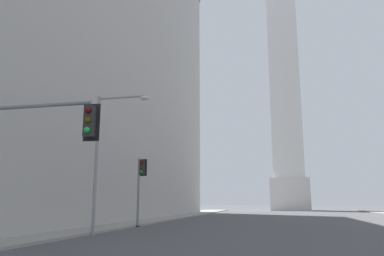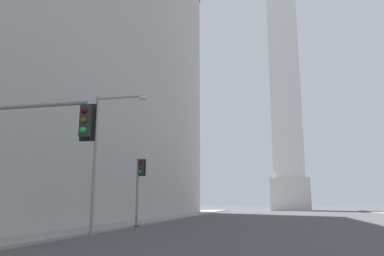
{
  "view_description": "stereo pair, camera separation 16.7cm",
  "coord_description": "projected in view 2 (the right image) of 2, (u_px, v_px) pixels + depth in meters",
  "views": [
    {
      "loc": [
        -2.32,
        -2.66,
        1.91
      ],
      "look_at": [
        -16.55,
        59.68,
        14.47
      ],
      "focal_mm": 35.0,
      "sensor_mm": 36.0,
      "label": 1
    },
    {
      "loc": [
        -2.15,
        -2.62,
        1.91
      ],
      "look_at": [
        -16.55,
        59.68,
        14.47
      ],
      "focal_mm": 35.0,
      "sensor_mm": 36.0,
      "label": 2
    }
  ],
  "objects": [
    {
      "name": "sidewalk_left",
      "position": [
        127.0,
        222.0,
        33.28
      ],
      "size": [
        5.0,
        98.26,
        0.15
      ],
      "primitive_type": "cube",
      "color": "gray",
      "rests_on": "ground_plane"
    },
    {
      "name": "street_lamp",
      "position": [
        104.0,
        147.0,
        22.48
      ],
      "size": [
        3.4,
        0.36,
        8.29
      ],
      "color": "gray",
      "rests_on": "ground_plane"
    },
    {
      "name": "traffic_light_near_left",
      "position": [
        10.0,
        139.0,
        13.36
      ],
      "size": [
        5.12,
        0.52,
        5.38
      ],
      "color": "slate",
      "rests_on": "ground_plane"
    },
    {
      "name": "obelisk",
      "position": [
        282.0,
        41.0,
        87.42
      ],
      "size": [
        8.16,
        8.16,
        80.92
      ],
      "color": "silver",
      "rests_on": "ground_plane"
    },
    {
      "name": "building_left",
      "position": [
        47.0,
        39.0,
        43.0
      ],
      "size": [
        23.91,
        58.66,
        40.51
      ],
      "color": "#B2AFAA",
      "rests_on": "ground_plane"
    },
    {
      "name": "traffic_light_mid_left",
      "position": [
        139.0,
        181.0,
        29.12
      ],
      "size": [
        0.8,
        0.52,
        5.23
      ],
      "color": "slate",
      "rests_on": "ground_plane"
    }
  ]
}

